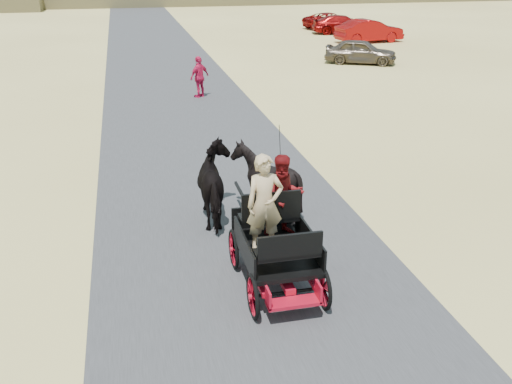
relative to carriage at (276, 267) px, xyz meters
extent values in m
plane|color=tan|center=(-0.34, 0.47, -0.36)|extent=(140.00, 140.00, 0.00)
cube|color=#38383A|center=(-0.34, 0.47, -0.35)|extent=(6.00, 140.00, 0.01)
imported|color=black|center=(-0.55, 3.00, 0.49)|extent=(0.91, 2.01, 1.70)
imported|color=black|center=(0.55, 3.00, 0.49)|extent=(1.37, 1.54, 1.70)
imported|color=tan|center=(-0.20, 0.05, 1.26)|extent=(0.66, 0.43, 1.80)
imported|color=#660C0F|center=(0.30, 0.60, 1.15)|extent=(0.77, 0.60, 1.58)
imported|color=#C11645|center=(0.67, 15.12, 0.50)|extent=(1.06, 0.94, 1.73)
imported|color=brown|center=(10.43, 21.12, 0.30)|extent=(4.17, 3.17, 1.32)
imported|color=maroon|center=(14.19, 28.68, 0.41)|extent=(4.84, 2.26, 1.53)
imported|color=maroon|center=(14.08, 33.34, 0.32)|extent=(4.95, 2.76, 1.36)
imported|color=maroon|center=(14.28, 36.56, 0.27)|extent=(4.80, 2.77, 1.26)
camera|label=1|loc=(-2.38, -8.76, 5.30)|focal=40.00mm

